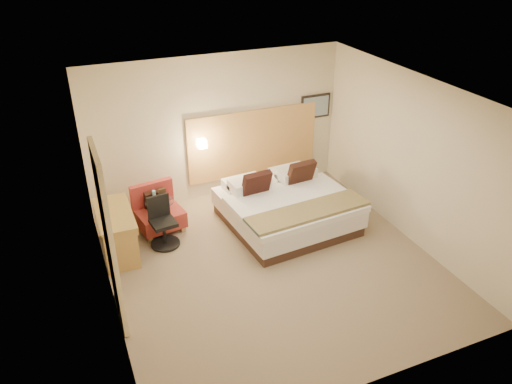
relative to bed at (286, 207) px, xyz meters
name	(u,v)px	position (x,y,z in m)	size (l,w,h in m)	color
floor	(273,264)	(-0.70, -0.99, -0.33)	(4.80, 5.00, 0.02)	#816E56
ceiling	(276,94)	(-0.70, -0.99, 2.39)	(4.80, 5.00, 0.02)	white
wall_back	(217,128)	(-0.70, 1.52, 1.03)	(4.80, 0.02, 2.70)	beige
wall_front	(377,294)	(-0.70, -3.50, 1.03)	(4.80, 0.02, 2.70)	beige
wall_left	(100,222)	(-3.11, -0.99, 1.03)	(0.02, 5.00, 2.70)	beige
wall_right	(412,159)	(1.71, -0.99, 1.03)	(0.02, 5.00, 2.70)	beige
headboard_panel	(253,143)	(0.00, 1.48, 0.63)	(2.60, 0.04, 1.30)	tan
art_frame	(315,106)	(1.32, 1.49, 1.18)	(0.62, 0.03, 0.47)	black
art_canvas	(316,107)	(1.32, 1.47, 1.18)	(0.54, 0.01, 0.39)	#768DA3
lamp_arm	(201,142)	(-1.05, 1.43, 0.83)	(0.02, 0.02, 0.12)	silver
lamp_shade	(202,144)	(-1.05, 1.37, 0.83)	(0.15, 0.15, 0.15)	#F9E7C2
curtain	(109,240)	(-3.06, -1.24, 0.90)	(0.06, 0.90, 2.42)	beige
bottle_a	(154,196)	(-2.12, 0.71, 0.32)	(0.06, 0.06, 0.20)	#98D4EB
menu_folder	(162,194)	(-1.99, 0.69, 0.33)	(0.13, 0.05, 0.22)	#362316
bed	(286,207)	(0.00, 0.00, 0.00)	(2.19, 2.14, 1.00)	#3D271E
lounge_chair	(158,212)	(-2.08, 0.72, -0.01)	(0.84, 0.77, 0.79)	tan
side_table	(161,213)	(-2.05, 0.68, -0.02)	(0.54, 0.54, 0.54)	silver
desk	(117,221)	(-2.82, 0.26, 0.25)	(0.55, 1.18, 0.74)	#A88941
desk_chair	(163,226)	(-2.12, 0.20, 0.02)	(0.52, 0.52, 0.84)	black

